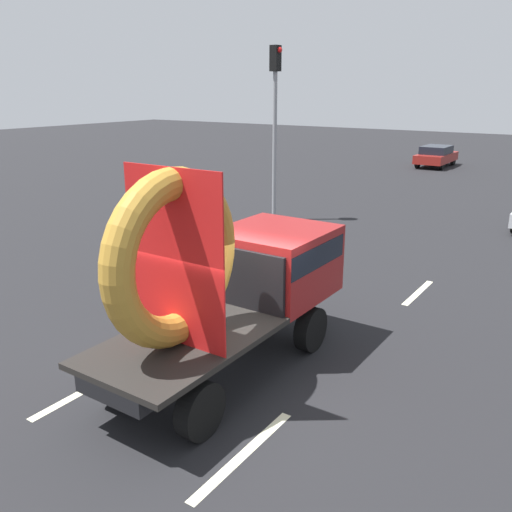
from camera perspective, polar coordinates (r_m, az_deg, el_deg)
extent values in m
plane|color=black|center=(10.09, -3.12, -12.40)|extent=(120.00, 120.00, 0.00)
cylinder|color=black|center=(11.66, -1.65, -5.69)|extent=(0.28, 0.89, 0.89)
cylinder|color=black|center=(10.84, 5.75, -7.62)|extent=(0.28, 0.89, 0.89)
cylinder|color=black|center=(9.39, -14.08, -12.24)|extent=(0.28, 0.89, 0.89)
cylinder|color=black|center=(8.35, -5.88, -15.79)|extent=(0.28, 0.89, 0.89)
cube|color=black|center=(9.80, -3.30, -7.56)|extent=(1.30, 5.47, 0.25)
cube|color=maroon|center=(10.78, 1.97, -0.62)|extent=(2.00, 2.14, 1.35)
cube|color=black|center=(10.65, 1.84, 0.84)|extent=(2.02, 2.03, 0.44)
cube|color=black|center=(8.98, -7.49, -8.87)|extent=(2.00, 3.33, 0.10)
cube|color=black|center=(9.91, -1.48, -2.40)|extent=(1.80, 0.08, 1.10)
torus|color=#B7842D|center=(8.34, -8.55, -0.29)|extent=(0.49, 2.79, 2.79)
cube|color=red|center=(8.34, -8.55, -0.29)|extent=(1.90, 0.03, 2.79)
cylinder|color=gray|center=(21.08, 1.96, 11.21)|extent=(0.16, 0.16, 5.56)
cube|color=black|center=(20.99, 2.05, 20.01)|extent=(0.30, 0.36, 0.90)
sphere|color=red|center=(20.92, 2.48, 20.78)|extent=(0.20, 0.20, 0.20)
cube|color=beige|center=(10.21, -16.33, -12.73)|extent=(0.16, 2.69, 0.01)
cube|color=beige|center=(15.76, 5.53, -1.28)|extent=(0.16, 2.32, 0.01)
cube|color=beige|center=(8.22, -1.27, -20.05)|extent=(0.16, 2.37, 0.01)
cube|color=beige|center=(14.45, 16.63, -3.69)|extent=(0.16, 2.02, 0.01)
cylinder|color=black|center=(39.77, 17.79, 9.68)|extent=(0.22, 0.63, 0.63)
cylinder|color=black|center=(39.37, 19.96, 9.40)|extent=(0.22, 0.63, 0.63)
cylinder|color=black|center=(37.24, 16.59, 9.33)|extent=(0.22, 0.63, 0.63)
cylinder|color=black|center=(36.81, 18.89, 9.03)|extent=(0.22, 0.63, 0.63)
cube|color=maroon|center=(38.26, 18.36, 9.77)|extent=(1.78, 4.16, 0.54)
cube|color=black|center=(38.11, 18.39, 10.53)|extent=(1.60, 2.33, 0.49)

